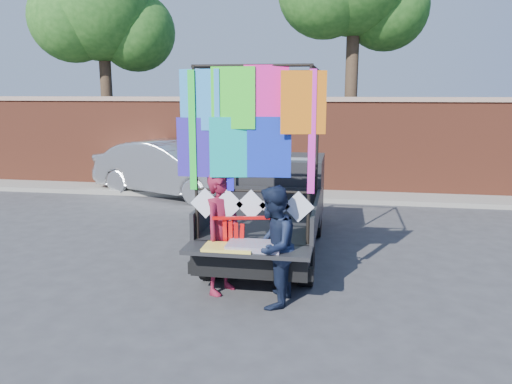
% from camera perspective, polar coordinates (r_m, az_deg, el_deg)
% --- Properties ---
extents(ground, '(90.00, 90.00, 0.00)m').
position_cam_1_polar(ground, '(7.22, 2.81, -11.00)').
color(ground, '#38383A').
rests_on(ground, ground).
extents(brick_wall, '(30.00, 0.45, 2.61)m').
position_cam_1_polar(brick_wall, '(13.73, 6.46, 5.38)').
color(brick_wall, brown).
rests_on(brick_wall, ground).
extents(curb, '(30.00, 1.20, 0.12)m').
position_cam_1_polar(curb, '(13.23, 6.15, -0.39)').
color(curb, gray).
rests_on(curb, ground).
extents(tree_left, '(4.20, 3.30, 7.05)m').
position_cam_1_polar(tree_left, '(16.61, -17.26, 19.12)').
color(tree_left, '#38281C').
rests_on(tree_left, ground).
extents(pickup_truck, '(1.96, 4.92, 3.09)m').
position_cam_1_polar(pickup_truck, '(9.07, 2.20, -1.15)').
color(pickup_truck, black).
rests_on(pickup_truck, ground).
extents(sedan, '(4.73, 3.06, 1.47)m').
position_cam_1_polar(sedan, '(13.54, -9.59, 2.69)').
color(sedan, silver).
rests_on(sedan, ground).
extents(woman, '(0.61, 0.73, 1.69)m').
position_cam_1_polar(woman, '(6.87, -3.96, -4.73)').
color(woman, maroon).
rests_on(woman, ground).
extents(man, '(0.68, 0.83, 1.59)m').
position_cam_1_polar(man, '(6.45, 1.90, -6.27)').
color(man, '#151E36').
rests_on(man, ground).
extents(streamer_bundle, '(0.88, 0.23, 0.62)m').
position_cam_1_polar(streamer_bundle, '(6.62, -1.99, -4.48)').
color(streamer_bundle, red).
rests_on(streamer_bundle, ground).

